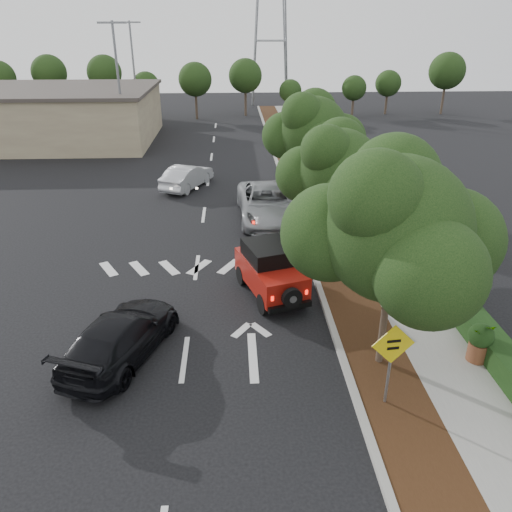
{
  "coord_description": "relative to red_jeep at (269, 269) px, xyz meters",
  "views": [
    {
      "loc": [
        1.52,
        -11.98,
        8.94
      ],
      "look_at": [
        2.24,
        3.0,
        1.86
      ],
      "focal_mm": 35.0,
      "sensor_mm": 36.0,
      "label": 1
    }
  ],
  "objects": [
    {
      "name": "terracotta_planter",
      "position": [
        5.66,
        -4.44,
        -0.11
      ],
      "size": [
        0.71,
        0.71,
        1.24
      ],
      "rotation": [
        0.0,
        0.0,
        0.05
      ],
      "color": "brown",
      "rests_on": "ground"
    },
    {
      "name": "parked_suv",
      "position": [
        -12.23,
        22.83,
        -0.21
      ],
      "size": [
        4.63,
        2.96,
        1.47
      ],
      "primitive_type": "imported",
      "rotation": [
        0.0,
        0.0,
        1.88
      ],
      "color": "#9B9EA3",
      "rests_on": "ground"
    },
    {
      "name": "ground",
      "position": [
        -2.74,
        -3.84,
        -0.94
      ],
      "size": [
        120.0,
        120.0,
        0.0
      ],
      "primitive_type": "plane",
      "color": "black",
      "rests_on": "ground"
    },
    {
      "name": "light_pole_b",
      "position": [
        -10.24,
        34.16,
        -0.94
      ],
      "size": [
        2.0,
        0.22,
        9.0
      ],
      "primitive_type": null,
      "color": "slate",
      "rests_on": "ground"
    },
    {
      "name": "commercial_building",
      "position": [
        -18.74,
        26.16,
        1.06
      ],
      "size": [
        22.0,
        12.0,
        4.0
      ],
      "primitive_type": "cube",
      "color": "gray",
      "rests_on": "ground"
    },
    {
      "name": "red_jeep",
      "position": [
        0.0,
        0.0,
        0.0
      ],
      "size": [
        2.53,
        3.79,
        1.86
      ],
      "rotation": [
        0.0,
        0.0,
        0.31
      ],
      "color": "black",
      "rests_on": "ground"
    },
    {
      "name": "street_tree_far",
      "position": [
        2.86,
        9.16,
        -0.94
      ],
      "size": [
        3.4,
        3.4,
        5.62
      ],
      "primitive_type": null,
      "color": "black",
      "rests_on": "ground"
    },
    {
      "name": "speed_hump_sign",
      "position": [
        2.55,
        -6.05,
        0.67
      ],
      "size": [
        1.09,
        0.14,
        2.33
      ],
      "rotation": [
        0.0,
        0.0,
        0.11
      ],
      "color": "slate",
      "rests_on": "ground"
    },
    {
      "name": "curb",
      "position": [
        1.86,
        8.16,
        -0.87
      ],
      "size": [
        0.2,
        70.0,
        0.15
      ],
      "primitive_type": "cube",
      "color": "#9E9B93",
      "rests_on": "ground"
    },
    {
      "name": "transmission_tower",
      "position": [
        3.26,
        44.16,
        -0.94
      ],
      "size": [
        7.0,
        4.0,
        28.0
      ],
      "primitive_type": null,
      "color": "slate",
      "rests_on": "ground"
    },
    {
      "name": "street_tree_near",
      "position": [
        2.86,
        -4.34,
        -0.94
      ],
      "size": [
        3.8,
        3.8,
        5.92
      ],
      "primitive_type": null,
      "color": "black",
      "rests_on": "ground"
    },
    {
      "name": "planting_strip",
      "position": [
        2.86,
        8.16,
        -0.88
      ],
      "size": [
        1.8,
        70.0,
        0.12
      ],
      "primitive_type": "cube",
      "color": "black",
      "rests_on": "ground"
    },
    {
      "name": "silver_sedan_oncoming",
      "position": [
        -3.91,
        12.79,
        -0.26
      ],
      "size": [
        3.02,
        4.36,
        1.36
      ],
      "primitive_type": "imported",
      "rotation": [
        0.0,
        0.0,
        2.72
      ],
      "color": "#B9BAC1",
      "rests_on": "ground"
    },
    {
      "name": "sidewalk",
      "position": [
        4.76,
        8.16,
        -0.88
      ],
      "size": [
        2.0,
        70.0,
        0.12
      ],
      "primitive_type": "cube",
      "color": "gray",
      "rests_on": "ground"
    },
    {
      "name": "street_tree_mid",
      "position": [
        2.86,
        2.66,
        -0.94
      ],
      "size": [
        3.2,
        3.2,
        5.32
      ],
      "primitive_type": null,
      "color": "black",
      "rests_on": "ground"
    },
    {
      "name": "silver_suv_ahead",
      "position": [
        0.46,
        7.4,
        -0.12
      ],
      "size": [
        2.99,
        6.06,
        1.65
      ],
      "primitive_type": "imported",
      "rotation": [
        0.0,
        0.0,
        0.04
      ],
      "color": "#919498",
      "rests_on": "ground"
    },
    {
      "name": "black_suv_oncoming",
      "position": [
        -4.56,
        -3.56,
        -0.26
      ],
      "size": [
        3.36,
        5.05,
        1.36
      ],
      "primitive_type": "imported",
      "rotation": [
        0.0,
        0.0,
        2.8
      ],
      "color": "black",
      "rests_on": "ground"
    },
    {
      "name": "hedge",
      "position": [
        6.16,
        8.16,
        -0.54
      ],
      "size": [
        0.8,
        70.0,
        0.8
      ],
      "primitive_type": "cube",
      "color": "black",
      "rests_on": "ground"
    },
    {
      "name": "light_pole_a",
      "position": [
        -9.24,
        22.16,
        -0.94
      ],
      "size": [
        2.0,
        0.22,
        9.0
      ],
      "primitive_type": null,
      "color": "slate",
      "rests_on": "ground"
    }
  ]
}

